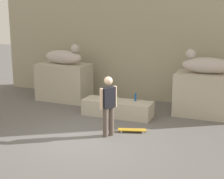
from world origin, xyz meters
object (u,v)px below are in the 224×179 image
statue_reclining_left (64,56)px  bottle_clear (106,98)px  bottle_green (116,100)px  bottle_blue (135,97)px  skateboard (132,130)px  statue_reclining_right (206,65)px  skater (108,104)px

statue_reclining_left → bottle_clear: statue_reclining_left is taller
bottle_green → bottle_blue: bearing=43.2°
statue_reclining_left → skateboard: (3.55, -2.40, -1.63)m
statue_reclining_right → skateboard: statue_reclining_right is taller
bottle_blue → skateboard: bearing=-74.9°
statue_reclining_right → skater: bearing=50.0°
skater → bottle_blue: skater is taller
skater → skateboard: bearing=-11.4°
skater → bottle_green: (-0.37, 1.51, -0.30)m
skateboard → statue_reclining_right: bearing=37.3°
bottle_blue → bottle_clear: 0.95m
statue_reclining_right → bottle_blue: statue_reclining_right is taller
bottle_clear → bottle_green: bearing=-8.3°
statue_reclining_right → bottle_green: 3.09m
statue_reclining_right → skater: statue_reclining_right is taller
statue_reclining_left → statue_reclining_right: (5.20, 0.00, 0.00)m
bottle_green → skater: bearing=-76.2°
statue_reclining_right → bottle_green: bearing=25.7°
statue_reclining_left → bottle_blue: bearing=-10.7°
skateboard → bottle_clear: 1.72m
bottle_blue → bottle_green: size_ratio=1.14×
statue_reclining_left → bottle_blue: size_ratio=5.48×
skateboard → bottle_blue: size_ratio=2.73×
statue_reclining_left → bottle_green: statue_reclining_left is taller
skater → bottle_clear: skater is taller
bottle_clear → skater: bearing=-64.9°
bottle_green → statue_reclining_right: bearing=29.1°
statue_reclining_left → bottle_green: size_ratio=6.25×
statue_reclining_left → bottle_clear: 2.87m
bottle_blue → skater: bearing=-93.5°
skateboard → bottle_green: 1.43m
bottle_blue → bottle_clear: bearing=-154.5°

